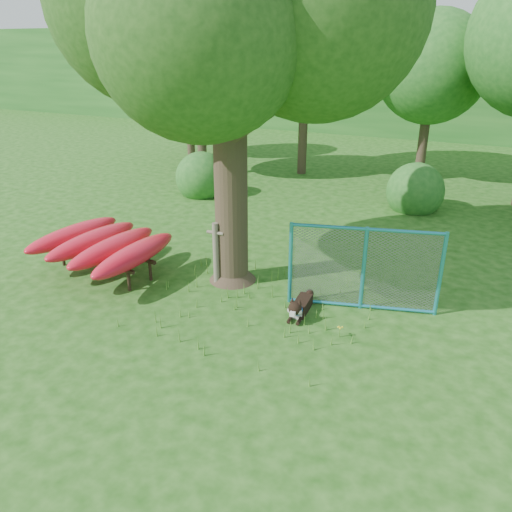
% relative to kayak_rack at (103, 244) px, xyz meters
% --- Properties ---
extents(ground, '(80.00, 80.00, 0.00)m').
position_rel_kayak_rack_xyz_m(ground, '(3.53, -0.92, -0.71)').
color(ground, '#17470E').
rests_on(ground, ground).
extents(wooden_post, '(0.39, 0.14, 1.42)m').
position_rel_kayak_rack_xyz_m(wooden_post, '(2.61, 0.61, 0.04)').
color(wooden_post, '#655A4C').
rests_on(wooden_post, ground).
extents(kayak_rack, '(2.86, 3.03, 0.92)m').
position_rel_kayak_rack_xyz_m(kayak_rack, '(0.00, 0.00, 0.00)').
color(kayak_rack, black).
rests_on(kayak_rack, ground).
extents(husky_dog, '(0.34, 1.14, 0.51)m').
position_rel_kayak_rack_xyz_m(husky_dog, '(4.76, 0.13, -0.53)').
color(husky_dog, black).
rests_on(husky_dog, ground).
extents(fence_section, '(2.86, 0.84, 2.86)m').
position_rel_kayak_rack_xyz_m(fence_section, '(5.75, 0.93, 0.15)').
color(fence_section, teal).
rests_on(fence_section, ground).
extents(wildflower_clump, '(0.10, 0.10, 0.23)m').
position_rel_kayak_rack_xyz_m(wildflower_clump, '(5.70, -0.31, -0.52)').
color(wildflower_clump, '#518A2D').
rests_on(wildflower_clump, ground).
extents(bg_tree_a, '(4.40, 4.40, 6.70)m').
position_rel_kayak_rack_xyz_m(bg_tree_a, '(-2.97, 9.08, 3.78)').
color(bg_tree_a, '#34281C').
rests_on(bg_tree_a, ground).
extents(bg_tree_b, '(5.20, 5.20, 8.22)m').
position_rel_kayak_rack_xyz_m(bg_tree_b, '(0.53, 11.08, 4.90)').
color(bg_tree_b, '#34281C').
rests_on(bg_tree_b, ground).
extents(bg_tree_c, '(4.00, 4.00, 6.12)m').
position_rel_kayak_rack_xyz_m(bg_tree_c, '(5.03, 12.08, 3.40)').
color(bg_tree_c, '#34281C').
rests_on(bg_tree_c, ground).
extents(bg_tree_f, '(3.60, 3.60, 5.55)m').
position_rel_kayak_rack_xyz_m(bg_tree_f, '(-5.47, 12.08, 3.02)').
color(bg_tree_f, '#34281C').
rests_on(bg_tree_f, ground).
extents(shrub_left, '(1.80, 1.80, 1.80)m').
position_rel_kayak_rack_xyz_m(shrub_left, '(-1.47, 6.58, -0.71)').
color(shrub_left, '#1F5C1E').
rests_on(shrub_left, ground).
extents(shrub_mid, '(1.80, 1.80, 1.80)m').
position_rel_kayak_rack_xyz_m(shrub_mid, '(5.53, 8.08, -0.71)').
color(shrub_mid, '#1F5C1E').
rests_on(shrub_mid, ground).
extents(wooded_hillside, '(80.00, 12.00, 6.00)m').
position_rel_kayak_rack_xyz_m(wooded_hillside, '(3.53, 27.08, 2.29)').
color(wooded_hillside, '#1F5C1E').
rests_on(wooded_hillside, ground).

